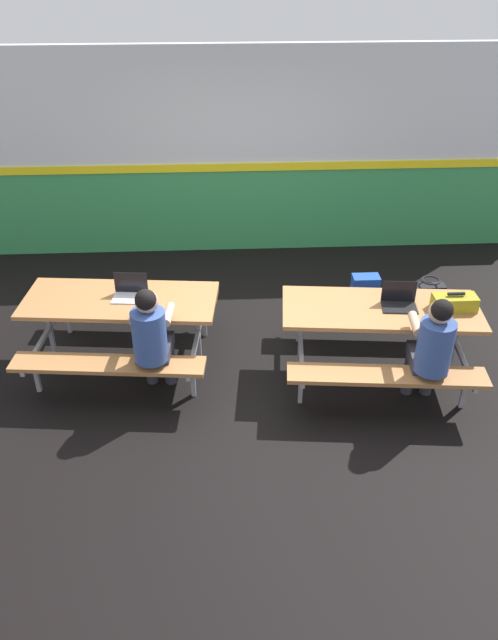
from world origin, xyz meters
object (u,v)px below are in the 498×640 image
(laptop_silver, at_px, (130,293))
(backpack_dark, at_px, (364,293))
(tote_bag_bright, at_px, (428,298))
(picnic_table_right, at_px, (379,323))
(laptop_dark, at_px, (399,302))
(picnic_table_left, at_px, (122,313))
(student_nearer, at_px, (152,335))
(toolbox_grey, at_px, (454,303))
(student_further, at_px, (432,345))

(laptop_silver, relative_size, backpack_dark, 0.77)
(backpack_dark, relative_size, tote_bag_bright, 1.02)
(picnic_table_right, distance_m, laptop_dark, 0.27)
(picnic_table_left, distance_m, student_nearer, 0.70)
(laptop_silver, bearing_deg, toolbox_grey, -7.34)
(student_nearer, height_order, laptop_dark, student_nearer)
(picnic_table_right, bearing_deg, laptop_dark, 7.23)
(picnic_table_right, relative_size, tote_bag_bright, 4.42)
(student_further, xyz_separation_m, tote_bag_bright, (0.54, 1.66, -0.51))
(picnic_table_left, bearing_deg, laptop_dark, -5.97)
(laptop_silver, bearing_deg, student_nearer, -68.55)
(laptop_silver, height_order, tote_bag_bright, laptop_silver)
(picnic_table_right, height_order, backpack_dark, picnic_table_right)
(student_nearer, height_order, toolbox_grey, student_nearer)
(picnic_table_right, distance_m, student_nearer, 2.13)
(student_nearer, xyz_separation_m, backpack_dark, (2.24, 1.47, -0.49))
(picnic_table_right, xyz_separation_m, laptop_silver, (-2.35, 0.32, 0.21))
(student_nearer, distance_m, student_further, 2.43)
(student_nearer, bearing_deg, picnic_table_left, 120.18)
(student_nearer, height_order, backpack_dark, student_nearer)
(student_further, bearing_deg, backpack_dark, 95.49)
(tote_bag_bright, bearing_deg, backpack_dark, 171.93)
(laptop_dark, bearing_deg, student_further, -77.23)
(student_further, distance_m, laptop_silver, 2.81)
(picnic_table_left, xyz_separation_m, tote_bag_bright, (3.29, 0.77, -0.38))
(toolbox_grey, distance_m, backpack_dark, 1.46)
(student_nearer, xyz_separation_m, toolbox_grey, (2.77, 0.23, 0.10))
(laptop_dark, height_order, tote_bag_bright, laptop_dark)
(tote_bag_bright, bearing_deg, picnic_table_left, -166.80)
(laptop_silver, bearing_deg, laptop_dark, -6.83)
(laptop_silver, bearing_deg, student_further, -18.95)
(student_nearer, xyz_separation_m, laptop_dark, (2.28, 0.32, 0.08))
(picnic_table_right, bearing_deg, backpack_dark, 83.35)
(student_further, bearing_deg, laptop_dark, 102.77)
(student_further, bearing_deg, tote_bag_bright, 72.10)
(picnic_table_left, distance_m, laptop_dark, 2.64)
(student_nearer, bearing_deg, backpack_dark, 33.15)
(laptop_silver, xyz_separation_m, laptop_dark, (2.52, -0.30, 0.00))
(picnic_table_left, distance_m, student_further, 2.90)
(student_nearer, height_order, tote_bag_bright, student_nearer)
(student_nearer, xyz_separation_m, student_further, (2.41, -0.29, 0.00))
(picnic_table_left, height_order, student_nearer, student_nearer)
(picnic_table_left, relative_size, picnic_table_right, 1.00)
(student_nearer, bearing_deg, toolbox_grey, 4.82)
(picnic_table_left, bearing_deg, backpack_dark, 18.62)
(picnic_table_left, height_order, picnic_table_right, same)
(picnic_table_left, bearing_deg, toolbox_grey, -6.61)
(picnic_table_right, height_order, student_further, student_further)
(student_nearer, bearing_deg, picnic_table_right, 8.05)
(picnic_table_left, distance_m, laptop_silver, 0.24)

